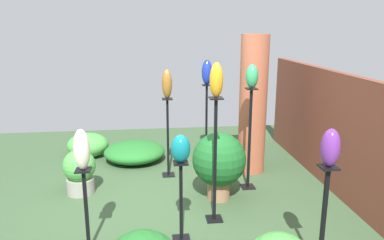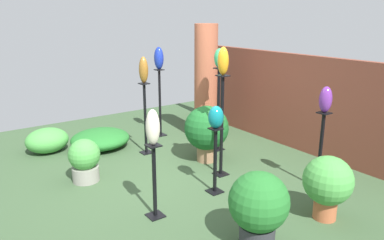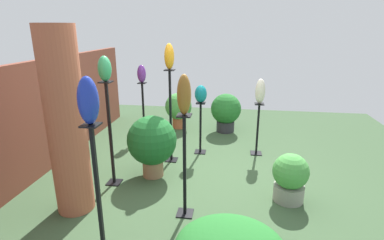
# 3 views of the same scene
# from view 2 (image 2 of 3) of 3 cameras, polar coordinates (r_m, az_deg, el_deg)

# --- Properties ---
(ground_plane) EXTENTS (8.00, 8.00, 0.00)m
(ground_plane) POSITION_cam_2_polar(r_m,az_deg,el_deg) (5.96, -2.30, -8.22)
(ground_plane) COLOR #385133
(brick_wall_back) EXTENTS (5.60, 0.12, 1.74)m
(brick_wall_back) POSITION_cam_2_polar(r_m,az_deg,el_deg) (7.27, 14.18, 3.01)
(brick_wall_back) COLOR brown
(brick_wall_back) RESTS_ON ground
(brick_pillar) EXTENTS (0.45, 0.45, 2.26)m
(brick_pillar) POSITION_cam_2_polar(r_m,az_deg,el_deg) (7.35, 2.11, 5.67)
(brick_pillar) COLOR #9E5138
(brick_pillar) RESTS_ON ground
(pedestal_amber) EXTENTS (0.20, 0.20, 1.57)m
(pedestal_amber) POSITION_cam_2_polar(r_m,az_deg,el_deg) (5.70, 4.53, -1.54)
(pedestal_amber) COLOR black
(pedestal_amber) RESTS_ON ground
(pedestal_ivory) EXTENTS (0.20, 0.20, 0.94)m
(pedestal_ivory) POSITION_cam_2_polar(r_m,az_deg,el_deg) (4.64, -5.73, -9.81)
(pedestal_ivory) COLOR black
(pedestal_ivory) RESTS_ON ground
(pedestal_violet) EXTENTS (0.20, 0.20, 1.13)m
(pedestal_violet) POSITION_cam_2_polar(r_m,az_deg,el_deg) (5.62, 18.94, -4.96)
(pedestal_violet) COLOR black
(pedestal_violet) RESTS_ON ground
(pedestal_cobalt) EXTENTS (0.20, 0.20, 1.37)m
(pedestal_cobalt) POSITION_cam_2_polar(r_m,az_deg,el_deg) (7.63, -4.90, 2.19)
(pedestal_cobalt) COLOR black
(pedestal_cobalt) RESTS_ON ground
(pedestal_bronze) EXTENTS (0.20, 0.20, 1.28)m
(pedestal_bronze) POSITION_cam_2_polar(r_m,az_deg,el_deg) (6.68, -7.12, -0.26)
(pedestal_bronze) COLOR black
(pedestal_bronze) RESTS_ON ground
(pedestal_jade) EXTENTS (0.20, 0.20, 1.52)m
(pedestal_jade) POSITION_cam_2_polar(r_m,az_deg,el_deg) (6.79, 4.03, 1.11)
(pedestal_jade) COLOR black
(pedestal_jade) RESTS_ON ground
(pedestal_teal) EXTENTS (0.20, 0.20, 0.95)m
(pedestal_teal) POSITION_cam_2_polar(r_m,az_deg,el_deg) (5.23, 3.54, -6.68)
(pedestal_teal) COLOR black
(pedestal_teal) RESTS_ON ground
(art_vase_amber) EXTENTS (0.17, 0.16, 0.41)m
(art_vase_amber) POSITION_cam_2_polar(r_m,az_deg,el_deg) (5.48, 4.77, 8.94)
(art_vase_amber) COLOR orange
(art_vase_amber) RESTS_ON pedestal_amber
(art_vase_ivory) EXTENTS (0.16, 0.17, 0.43)m
(art_vase_ivory) POSITION_cam_2_polar(r_m,az_deg,el_deg) (4.37, -6.00, -1.11)
(art_vase_ivory) COLOR beige
(art_vase_ivory) RESTS_ON pedestal_ivory
(art_vase_violet) EXTENTS (0.17, 0.18, 0.36)m
(art_vase_violet) POSITION_cam_2_polar(r_m,az_deg,el_deg) (5.40, 19.69, 2.96)
(art_vase_violet) COLOR #6B2D8C
(art_vase_violet) RESTS_ON pedestal_violet
(art_vase_cobalt) EXTENTS (0.20, 0.18, 0.44)m
(art_vase_cobalt) POSITION_cam_2_polar(r_m,az_deg,el_deg) (7.46, -5.08, 9.37)
(art_vase_cobalt) COLOR #192D9E
(art_vase_cobalt) RESTS_ON pedestal_cobalt
(art_vase_bronze) EXTENTS (0.16, 0.16, 0.45)m
(art_vase_bronze) POSITION_cam_2_polar(r_m,az_deg,el_deg) (6.48, -7.40, 7.57)
(art_vase_bronze) COLOR brown
(art_vase_bronze) RESTS_ON pedestal_bronze
(art_vase_jade) EXTENTS (0.19, 0.18, 0.34)m
(art_vase_jade) POSITION_cam_2_polar(r_m,az_deg,el_deg) (6.61, 4.20, 9.39)
(art_vase_jade) COLOR #2D9356
(art_vase_jade) RESTS_ON pedestal_jade
(art_vase_teal) EXTENTS (0.20, 0.21, 0.31)m
(art_vase_teal) POSITION_cam_2_polar(r_m,az_deg,el_deg) (5.01, 3.67, 0.44)
(art_vase_teal) COLOR #0F727A
(art_vase_teal) RESTS_ON pedestal_teal
(potted_plant_walkway_edge) EXTENTS (0.75, 0.75, 0.96)m
(potted_plant_walkway_edge) POSITION_cam_2_polar(r_m,az_deg,el_deg) (6.29, 2.22, -1.46)
(potted_plant_walkway_edge) COLOR #936B4C
(potted_plant_walkway_edge) RESTS_ON ground
(potted_plant_front_right) EXTENTS (0.47, 0.47, 0.66)m
(potted_plant_front_right) POSITION_cam_2_polar(r_m,az_deg,el_deg) (5.82, -16.05, -5.80)
(potted_plant_front_right) COLOR gray
(potted_plant_front_right) RESTS_ON ground
(potted_plant_mid_left) EXTENTS (0.66, 0.66, 0.84)m
(potted_plant_mid_left) POSITION_cam_2_polar(r_m,az_deg,el_deg) (4.14, 10.11, -12.69)
(potted_plant_mid_left) COLOR #2D2D33
(potted_plant_mid_left) RESTS_ON ground
(potted_plant_front_left) EXTENTS (0.60, 0.60, 0.81)m
(potted_plant_front_left) POSITION_cam_2_polar(r_m,az_deg,el_deg) (4.84, 19.98, -8.98)
(potted_plant_front_left) COLOR #B25B38
(potted_plant_front_left) RESTS_ON ground
(foliage_bed_east) EXTENTS (1.02, 1.09, 0.35)m
(foliage_bed_east) POSITION_cam_2_polar(r_m,az_deg,el_deg) (7.22, -13.80, -2.82)
(foliage_bed_east) COLOR #236B28
(foliage_bed_east) RESTS_ON ground
(foliage_bed_west) EXTENTS (0.66, 0.76, 0.45)m
(foliage_bed_west) POSITION_cam_2_polar(r_m,az_deg,el_deg) (7.27, -21.21, -2.90)
(foliage_bed_west) COLOR #479942
(foliage_bed_west) RESTS_ON ground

